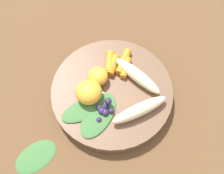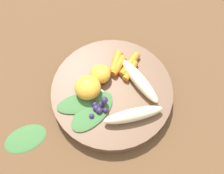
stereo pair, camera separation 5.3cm
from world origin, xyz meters
The scene contains 15 objects.
ground_plane centered at (0.00, 0.00, 0.00)m, with size 2.40×2.40×0.00m, color brown.
bowl centered at (0.00, 0.00, 0.01)m, with size 0.26×0.26×0.03m, color brown.
banana_peeled_left centered at (0.05, 0.03, 0.04)m, with size 0.12×0.03×0.03m, color beige.
banana_peeled_right centered at (0.06, -0.05, 0.04)m, with size 0.12×0.03×0.03m, color beige.
orange_segment_near centered at (-0.05, -0.02, 0.05)m, with size 0.05×0.05×0.04m, color #F4A833.
orange_segment_far centered at (-0.03, 0.02, 0.04)m, with size 0.04×0.04×0.03m, color #F4A833.
carrot_front centered at (0.03, 0.05, 0.04)m, with size 0.01×0.01×0.05m, color orange.
carrot_mid_left centered at (0.02, 0.06, 0.04)m, with size 0.02×0.02×0.06m, color orange.
carrot_mid_right centered at (0.00, 0.05, 0.04)m, with size 0.02×0.02×0.05m, color orange.
carrot_rear centered at (-0.01, 0.06, 0.04)m, with size 0.02×0.02×0.05m, color orange.
blueberry_pile centered at (-0.02, -0.05, 0.04)m, with size 0.03×0.05×0.03m.
coconut_shred_patch centered at (-0.03, -0.03, 0.03)m, with size 0.05×0.05×0.00m, color white.
kale_leaf_left centered at (-0.05, -0.04, 0.03)m, with size 0.12×0.05×0.01m, color #3D7038.
kale_leaf_right centered at (-0.03, -0.06, 0.03)m, with size 0.10×0.05×0.01m, color #3D7038.
kale_leaf_stray centered at (-0.15, -0.14, 0.00)m, with size 0.09×0.05×0.01m, color #3D7038.
Camera 2 is at (0.06, -0.23, 0.51)m, focal length 40.69 mm.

